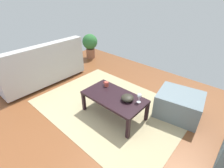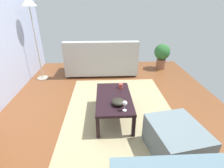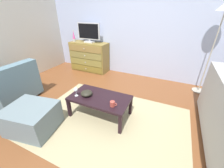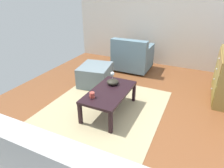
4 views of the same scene
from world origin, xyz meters
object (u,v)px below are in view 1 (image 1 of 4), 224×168
at_px(potted_plant, 90,44).
at_px(mug, 106,84).
at_px(ottoman, 179,105).
at_px(coffee_table, 114,98).
at_px(couch_large, 41,67).
at_px(wine_glass, 139,96).
at_px(bowl_decorative, 127,98).

bearing_deg(potted_plant, mug, 145.09).
xyz_separation_m(ottoman, potted_plant, (3.07, -0.77, 0.23)).
relative_size(coffee_table, couch_large, 0.56).
relative_size(wine_glass, mug, 1.38).
bearing_deg(couch_large, ottoman, -161.54).
bearing_deg(couch_large, coffee_table, -174.08).
distance_m(mug, potted_plant, 2.38).
bearing_deg(couch_large, mug, -168.37).
bearing_deg(bowl_decorative, coffee_table, 12.40).
relative_size(couch_large, ottoman, 2.63).
height_order(bowl_decorative, potted_plant, potted_plant).
distance_m(mug, ottoman, 1.28).
xyz_separation_m(wine_glass, bowl_decorative, (0.16, 0.08, -0.07)).
relative_size(coffee_table, potted_plant, 1.43).
xyz_separation_m(wine_glass, potted_plant, (2.65, -1.37, -0.07)).
xyz_separation_m(couch_large, ottoman, (-2.81, -0.94, -0.15)).
bearing_deg(coffee_table, ottoman, -138.00).
relative_size(ottoman, potted_plant, 0.97).
height_order(coffee_table, mug, mug).
height_order(wine_glass, mug, wine_glass).
bearing_deg(bowl_decorative, mug, -9.55).
bearing_deg(coffee_table, wine_glass, -161.53).
xyz_separation_m(coffee_table, mug, (0.31, -0.14, 0.09)).
height_order(wine_glass, ottoman, wine_glass).
bearing_deg(ottoman, wine_glass, 54.91).
bearing_deg(wine_glass, bowl_decorative, 26.51).
bearing_deg(potted_plant, couch_large, 98.69).
distance_m(coffee_table, bowl_decorative, 0.25).
bearing_deg(coffee_table, mug, -24.68).
height_order(coffee_table, couch_large, couch_large).
height_order(mug, couch_large, couch_large).
xyz_separation_m(bowl_decorative, ottoman, (-0.58, -0.68, -0.23)).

